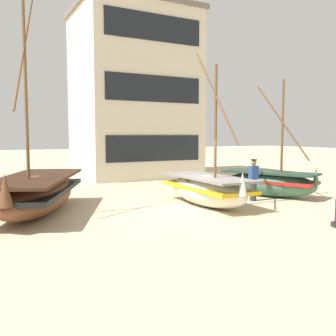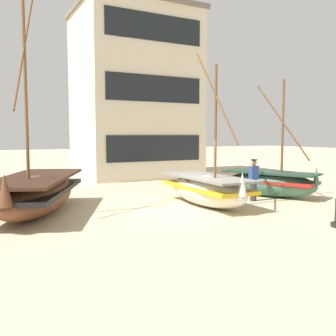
# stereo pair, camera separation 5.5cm
# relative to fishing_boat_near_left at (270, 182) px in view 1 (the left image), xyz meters

# --- Properties ---
(ground_plane) EXTENTS (120.00, 120.00, 0.00)m
(ground_plane) POSITION_rel_fishing_boat_near_left_xyz_m (-4.81, -0.64, -0.60)
(ground_plane) COLOR #CCB78E
(fishing_boat_near_left) EXTENTS (2.94, 4.27, 4.95)m
(fishing_boat_near_left) POSITION_rel_fishing_boat_near_left_xyz_m (0.00, 0.00, 0.00)
(fishing_boat_near_left) COLOR #427056
(fishing_boat_near_left) RESTS_ON ground
(fishing_boat_centre_large) EXTENTS (4.23, 6.07, 7.37)m
(fishing_boat_centre_large) POSITION_rel_fishing_boat_near_left_xyz_m (-9.54, 0.88, 0.11)
(fishing_boat_centre_large) COLOR brown
(fishing_boat_centre_large) RESTS_ON ground
(fishing_boat_far_right) EXTENTS (1.70, 4.52, 5.78)m
(fishing_boat_far_right) POSITION_rel_fishing_boat_near_left_xyz_m (-3.61, -0.50, 0.02)
(fishing_boat_far_right) COLOR silver
(fishing_boat_far_right) RESTS_ON ground
(fisherman_by_hull) EXTENTS (0.36, 0.26, 1.68)m
(fisherman_by_hull) POSITION_rel_fishing_boat_near_left_xyz_m (-1.40, -0.54, 0.23)
(fisherman_by_hull) COLOR #33333D
(fisherman_by_hull) RESTS_ON ground
(harbor_building_main) EXTENTS (7.36, 6.37, 10.57)m
(harbor_building_main) POSITION_rel_fishing_boat_near_left_xyz_m (-1.95, 10.50, 4.69)
(harbor_building_main) COLOR beige
(harbor_building_main) RESTS_ON ground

